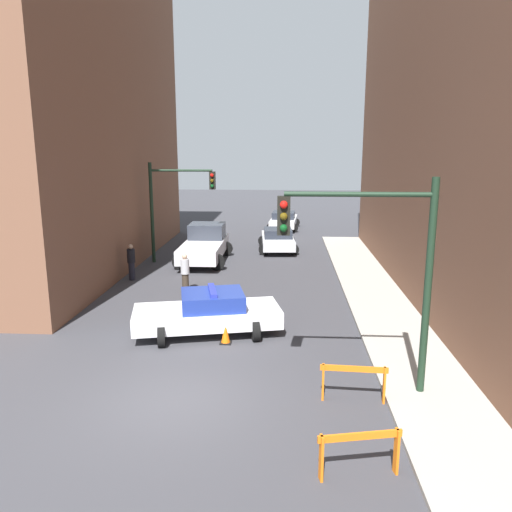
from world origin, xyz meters
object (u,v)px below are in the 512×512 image
at_px(traffic_cone, 226,333).
at_px(traffic_light_far, 172,198).
at_px(white_truck, 205,244).
at_px(barrier_back, 354,377).
at_px(parked_car_mid, 284,220).
at_px(police_car, 208,312).
at_px(traffic_light_near, 379,254).
at_px(pedestrian_corner, 131,262).
at_px(barrier_mid, 360,447).
at_px(parked_car_near, 278,239).
at_px(pedestrian_crossing, 185,273).

bearing_deg(traffic_cone, traffic_light_far, 110.30).
xyz_separation_m(white_truck, barrier_back, (5.94, -14.68, -0.29)).
height_order(white_truck, traffic_cone, white_truck).
bearing_deg(parked_car_mid, police_car, -92.13).
height_order(traffic_light_near, police_car, traffic_light_near).
height_order(pedestrian_corner, barrier_mid, pedestrian_corner).
bearing_deg(barrier_back, parked_car_near, 96.79).
relative_size(police_car, traffic_cone, 7.61).
xyz_separation_m(traffic_light_near, traffic_light_far, (-8.03, 13.92, -0.13)).
relative_size(white_truck, traffic_cone, 8.24).
relative_size(traffic_light_far, barrier_mid, 3.30).
distance_m(traffic_light_near, barrier_back, 2.99).
bearing_deg(parked_car_mid, barrier_mid, -82.80).
height_order(parked_car_near, parked_car_mid, same).
xyz_separation_m(traffic_light_far, barrier_back, (7.51, -14.32, -2.78)).
relative_size(parked_car_mid, pedestrian_crossing, 2.66).
distance_m(pedestrian_corner, traffic_cone, 8.94).
distance_m(white_truck, pedestrian_crossing, 5.90).
bearing_deg(traffic_light_near, traffic_light_far, 119.98).
bearing_deg(barrier_mid, white_truck, 107.96).
height_order(white_truck, parked_car_near, white_truck).
height_order(pedestrian_crossing, traffic_cone, pedestrian_crossing).
relative_size(traffic_light_near, pedestrian_corner, 3.13).
bearing_deg(traffic_cone, parked_car_near, 84.56).
xyz_separation_m(white_truck, parked_car_mid, (4.13, 10.85, -0.23)).
height_order(barrier_mid, traffic_cone, barrier_mid).
xyz_separation_m(parked_car_near, barrier_mid, (1.85, -20.59, -0.06)).
xyz_separation_m(police_car, parked_car_near, (2.01, 13.57, -0.05)).
relative_size(white_truck, barrier_mid, 3.43).
height_order(white_truck, pedestrian_corner, white_truck).
xyz_separation_m(traffic_light_far, parked_car_mid, (5.71, 11.22, -2.72)).
height_order(barrier_back, traffic_cone, barrier_back).
bearing_deg(barrier_back, barrier_mid, -95.24).
relative_size(white_truck, parked_car_mid, 1.22).
xyz_separation_m(police_car, traffic_cone, (0.65, -0.77, -0.41)).
bearing_deg(parked_car_near, police_car, -102.25).
relative_size(barrier_mid, barrier_back, 0.99).
bearing_deg(pedestrian_corner, police_car, -16.50).
bearing_deg(traffic_light_far, white_truck, 13.10).
xyz_separation_m(parked_car_near, parked_car_mid, (0.31, 7.78, 0.00)).
relative_size(parked_car_mid, barrier_mid, 2.80).
bearing_deg(pedestrian_corner, traffic_light_far, 110.91).
xyz_separation_m(traffic_light_far, barrier_mid, (7.25, -17.15, -2.78)).
distance_m(pedestrian_crossing, traffic_cone, 5.88).
relative_size(traffic_light_far, parked_car_near, 1.18).
relative_size(police_car, pedestrian_crossing, 3.01).
distance_m(traffic_light_far, police_car, 11.01).
bearing_deg(pedestrian_crossing, parked_car_mid, 42.94).
bearing_deg(pedestrian_crossing, traffic_light_near, -86.60).
bearing_deg(parked_car_mid, traffic_cone, -90.25).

